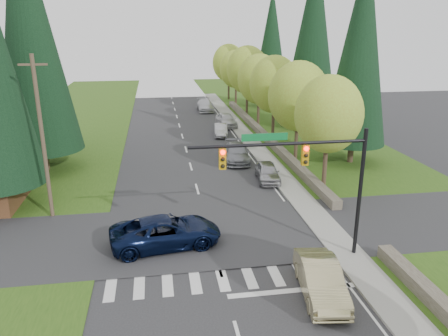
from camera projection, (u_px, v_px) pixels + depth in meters
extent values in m
plane|color=#28282B|center=(235.00, 323.00, 17.71)|extent=(120.00, 120.00, 0.00)
cube|color=#2C5015|center=(339.00, 163.00, 38.42)|extent=(14.00, 110.00, 0.06)
cube|color=#2C5015|center=(28.00, 178.00, 34.55)|extent=(14.00, 110.00, 0.06)
cube|color=#28282B|center=(210.00, 234.00, 25.22)|extent=(120.00, 8.00, 0.10)
cube|color=gray|center=(266.00, 159.00, 39.38)|extent=(1.80, 80.00, 0.13)
cube|color=gray|center=(257.00, 159.00, 39.25)|extent=(0.20, 80.00, 0.13)
cube|color=#4C4438|center=(263.00, 134.00, 47.06)|extent=(0.70, 40.00, 0.70)
cylinder|color=black|center=(360.00, 194.00, 21.95)|extent=(0.20, 0.20, 6.80)
cylinder|color=black|center=(279.00, 144.00, 20.45)|extent=(8.60, 0.16, 0.16)
cube|color=#0C662D|center=(265.00, 137.00, 20.28)|extent=(2.20, 0.04, 0.35)
cube|color=#BF8C0C|center=(305.00, 155.00, 20.83)|extent=(0.32, 0.24, 1.00)
sphere|color=#FF0C05|center=(306.00, 149.00, 20.59)|extent=(0.22, 0.22, 0.22)
cube|color=#BF8C0C|center=(222.00, 159.00, 20.23)|extent=(0.32, 0.24, 1.00)
sphere|color=#FF0C05|center=(223.00, 152.00, 19.99)|extent=(0.22, 0.22, 0.22)
cylinder|color=#473828|center=(43.00, 140.00, 26.02)|extent=(0.24, 0.24, 10.00)
cube|color=#473828|center=(33.00, 64.00, 24.66)|extent=(1.60, 0.10, 0.12)
cylinder|color=#38281C|center=(325.00, 158.00, 31.49)|extent=(0.32, 0.32, 4.76)
ellipsoid|color=olive|center=(329.00, 114.00, 30.49)|extent=(4.80, 4.80, 5.52)
cylinder|color=#38281C|center=(296.00, 135.00, 38.05)|extent=(0.32, 0.32, 4.93)
ellipsoid|color=olive|center=(299.00, 96.00, 37.02)|extent=(5.20, 5.20, 5.98)
cylinder|color=#38281C|center=(273.00, 118.00, 44.58)|extent=(0.32, 0.32, 5.04)
ellipsoid|color=olive|center=(274.00, 84.00, 43.52)|extent=(5.00, 5.00, 5.75)
cylinder|color=#38281C|center=(258.00, 107.00, 51.21)|extent=(0.32, 0.32, 4.82)
ellipsoid|color=olive|center=(259.00, 79.00, 50.19)|extent=(5.00, 5.00, 5.75)
cylinder|color=#38281C|center=(247.00, 97.00, 57.74)|extent=(0.32, 0.32, 5.15)
ellipsoid|color=olive|center=(247.00, 70.00, 56.66)|extent=(5.40, 5.40, 6.21)
cylinder|color=#38281C|center=(236.00, 91.00, 64.36)|extent=(0.32, 0.32, 4.70)
ellipsoid|color=olive|center=(236.00, 69.00, 63.37)|extent=(4.80, 4.80, 5.52)
cylinder|color=#38281C|center=(229.00, 84.00, 70.90)|extent=(0.32, 0.32, 4.98)
ellipsoid|color=olive|center=(229.00, 63.00, 69.86)|extent=(5.20, 5.20, 5.98)
cylinder|color=#38281C|center=(2.00, 194.00, 28.61)|extent=(0.50, 0.50, 2.00)
cylinder|color=#38281C|center=(46.00, 158.00, 36.28)|extent=(0.50, 0.50, 2.00)
cone|color=black|center=(28.00, 28.00, 33.09)|extent=(6.46, 6.46, 19.00)
cylinder|color=#38281C|center=(38.00, 141.00, 41.61)|extent=(0.50, 0.50, 2.00)
cone|color=black|center=(24.00, 40.00, 38.74)|extent=(5.78, 5.78, 17.00)
cylinder|color=#38281C|center=(351.00, 151.00, 38.27)|extent=(0.50, 0.50, 2.00)
cone|color=black|center=(360.00, 48.00, 35.54)|extent=(5.44, 5.44, 16.00)
cylinder|color=#38281C|center=(308.00, 119.00, 51.56)|extent=(0.50, 0.50, 2.00)
cone|color=black|center=(313.00, 32.00, 48.53)|extent=(6.12, 6.12, 18.00)
cylinder|color=#38281C|center=(270.00, 100.00, 64.57)|extent=(0.50, 0.50, 2.00)
cone|color=black|center=(271.00, 42.00, 62.00)|extent=(5.10, 5.10, 15.00)
imported|color=#D1C38B|center=(321.00, 279.00, 19.32)|extent=(2.25, 4.90, 1.56)
imported|color=black|center=(166.00, 232.00, 23.67)|extent=(6.31, 3.59, 1.66)
imported|color=#A0A0A5|center=(268.00, 172.00, 33.82)|extent=(2.05, 4.24, 1.39)
imported|color=gray|center=(237.00, 153.00, 38.76)|extent=(2.63, 5.36, 1.50)
imported|color=#AAABAF|center=(221.00, 130.00, 47.73)|extent=(1.81, 4.03, 1.28)
imported|color=silver|center=(226.00, 120.00, 52.10)|extent=(2.27, 4.89, 1.62)
imported|color=silver|center=(205.00, 105.00, 61.85)|extent=(2.21, 5.34, 1.54)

